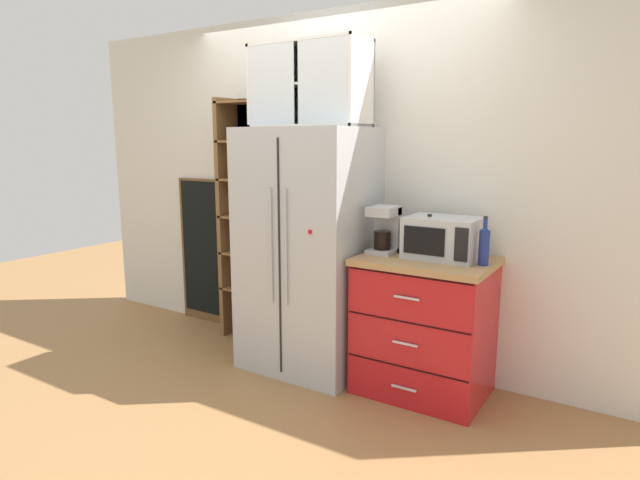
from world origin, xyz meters
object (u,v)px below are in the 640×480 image
at_px(refrigerator, 308,250).
at_px(bottle_cobalt, 484,244).
at_px(mug_navy, 429,250).
at_px(chalkboard_menu, 207,251).
at_px(coffee_maker, 385,229).
at_px(microwave, 442,238).
at_px(bottle_amber, 429,238).

height_order(refrigerator, bottle_cobalt, refrigerator).
distance_m(mug_navy, chalkboard_menu, 2.20).
height_order(coffee_maker, mug_navy, coffee_maker).
height_order(mug_navy, bottle_cobalt, bottle_cobalt).
bearing_deg(refrigerator, mug_navy, 4.83).
bearing_deg(bottle_cobalt, chalkboard_menu, 173.66).
relative_size(bottle_cobalt, chalkboard_menu, 0.23).
relative_size(coffee_maker, chalkboard_menu, 0.24).
bearing_deg(coffee_maker, refrigerator, -175.02).
distance_m(microwave, bottle_amber, 0.08).
xyz_separation_m(refrigerator, mug_navy, (0.87, 0.07, 0.09)).
relative_size(mug_navy, bottle_cobalt, 0.40).
xyz_separation_m(refrigerator, bottle_amber, (0.87, 0.07, 0.16)).
distance_m(microwave, mug_navy, 0.12).
distance_m(mug_navy, bottle_amber, 0.08).
xyz_separation_m(refrigerator, microwave, (0.95, 0.09, 0.17)).
distance_m(refrigerator, chalkboard_menu, 1.35).
bearing_deg(refrigerator, coffee_maker, 4.98).
bearing_deg(chalkboard_menu, bottle_amber, -6.57).
bearing_deg(chalkboard_menu, bottle_cobalt, -6.34).
height_order(microwave, chalkboard_menu, chalkboard_menu).
bearing_deg(mug_navy, refrigerator, -175.17).
relative_size(refrigerator, coffee_maker, 5.53).
distance_m(coffee_maker, mug_navy, 0.32).
bearing_deg(bottle_cobalt, mug_navy, 173.95).
bearing_deg(microwave, chalkboard_menu, 174.30).
xyz_separation_m(coffee_maker, mug_navy, (0.30, 0.02, -0.11)).
distance_m(mug_navy, bottle_cobalt, 0.36).
height_order(mug_navy, chalkboard_menu, chalkboard_menu).
xyz_separation_m(mug_navy, chalkboard_menu, (-2.17, 0.24, -0.29)).
xyz_separation_m(refrigerator, coffee_maker, (0.57, 0.05, 0.20)).
xyz_separation_m(coffee_maker, bottle_cobalt, (0.65, -0.01, -0.02)).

